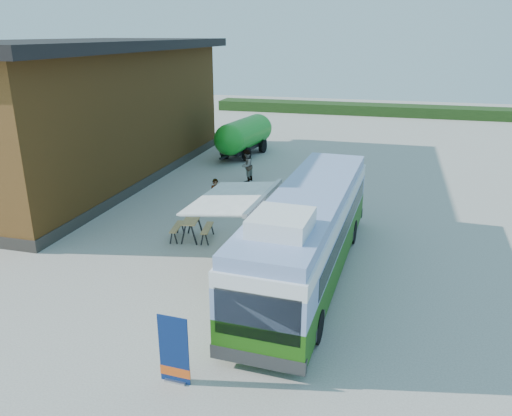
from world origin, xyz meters
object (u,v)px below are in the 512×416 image
(bus, at_px, (308,231))
(slurry_tanker, at_px, (244,135))
(banner, at_px, (174,356))
(person_b, at_px, (246,166))
(picnic_table, at_px, (192,224))
(person_a, at_px, (216,195))

(bus, bearing_deg, slurry_tanker, 116.07)
(banner, height_order, slurry_tanker, slurry_tanker)
(bus, xyz_separation_m, slurry_tanker, (-7.09, 16.45, -0.23))
(banner, xyz_separation_m, person_b, (-3.13, 16.73, 0.17))
(bus, bearing_deg, picnic_table, 161.06)
(bus, distance_m, person_b, 11.73)
(bus, relative_size, banner, 6.40)
(person_a, bearing_deg, picnic_table, -101.23)
(bus, xyz_separation_m, person_b, (-5.21, 10.49, -0.76))
(banner, xyz_separation_m, person_a, (-3.12, 11.66, 0.05))
(banner, height_order, person_a, banner)
(person_a, relative_size, person_b, 0.86)
(banner, distance_m, person_b, 17.03)
(bus, bearing_deg, person_a, 136.59)
(banner, relative_size, person_b, 0.99)
(bus, height_order, person_b, bus)
(person_b, distance_m, slurry_tanker, 6.27)
(bus, distance_m, banner, 6.65)
(slurry_tanker, bearing_deg, banner, -68.92)
(banner, height_order, picnic_table, banner)
(banner, bearing_deg, person_b, 103.35)
(bus, relative_size, person_a, 7.35)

